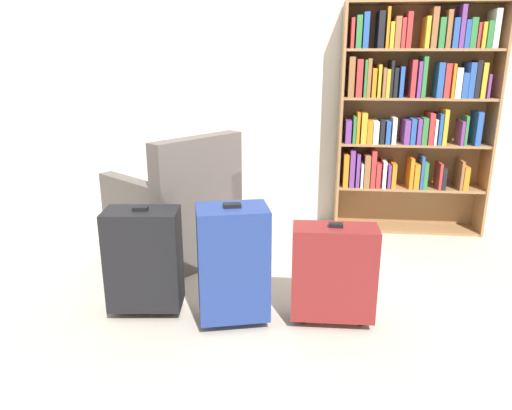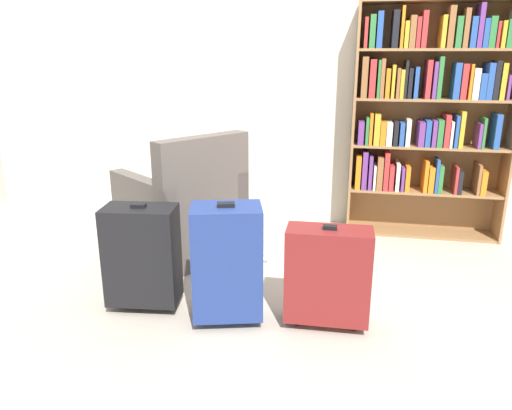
# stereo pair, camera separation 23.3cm
# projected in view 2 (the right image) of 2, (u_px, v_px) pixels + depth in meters

# --- Properties ---
(ground_plane) EXTENTS (9.94, 9.94, 0.00)m
(ground_plane) POSITION_uv_depth(u_px,v_px,m) (260.00, 310.00, 2.79)
(ground_plane) COLOR #B2A899
(back_wall) EXTENTS (5.68, 0.10, 2.60)m
(back_wall) POSITION_uv_depth(u_px,v_px,m) (297.00, 68.00, 3.98)
(back_wall) COLOR beige
(back_wall) RESTS_ON ground
(bookshelf) EXTENTS (1.18, 0.28, 1.78)m
(bookshelf) POSITION_uv_depth(u_px,v_px,m) (427.00, 111.00, 3.70)
(bookshelf) COLOR olive
(bookshelf) RESTS_ON ground
(armchair) EXTENTS (0.98, 0.98, 0.90)m
(armchair) POSITION_uv_depth(u_px,v_px,m) (184.00, 213.00, 3.48)
(armchair) COLOR #59514C
(armchair) RESTS_ON ground
(mug) EXTENTS (0.12, 0.08, 0.10)m
(mug) POSITION_uv_depth(u_px,v_px,m) (258.00, 257.00, 3.40)
(mug) COLOR white
(mug) RESTS_ON ground
(suitcase_navy_blue) EXTENTS (0.42, 0.33, 0.68)m
(suitcase_navy_blue) POSITION_uv_depth(u_px,v_px,m) (227.00, 261.00, 2.58)
(suitcase_navy_blue) COLOR navy
(suitcase_navy_blue) RESTS_ON ground
(suitcase_dark_red) EXTENTS (0.44, 0.20, 0.58)m
(suitcase_dark_red) POSITION_uv_depth(u_px,v_px,m) (328.00, 275.00, 2.54)
(suitcase_dark_red) COLOR maroon
(suitcase_dark_red) RESTS_ON ground
(suitcase_black) EXTENTS (0.42, 0.26, 0.63)m
(suitcase_black) POSITION_uv_depth(u_px,v_px,m) (142.00, 255.00, 2.72)
(suitcase_black) COLOR black
(suitcase_black) RESTS_ON ground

